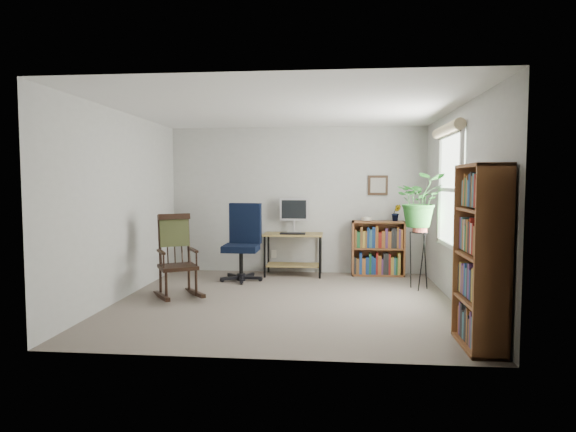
# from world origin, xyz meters

# --- Properties ---
(floor) EXTENTS (4.20, 4.00, 0.00)m
(floor) POSITION_xyz_m (0.00, 0.00, 0.00)
(floor) COLOR slate
(floor) RESTS_ON ground
(ceiling) EXTENTS (4.20, 4.00, 0.00)m
(ceiling) POSITION_xyz_m (0.00, 0.00, 2.40)
(ceiling) COLOR silver
(ceiling) RESTS_ON ground
(wall_back) EXTENTS (4.20, 0.00, 2.40)m
(wall_back) POSITION_xyz_m (0.00, 2.00, 1.20)
(wall_back) COLOR #B0B1AC
(wall_back) RESTS_ON ground
(wall_front) EXTENTS (4.20, 0.00, 2.40)m
(wall_front) POSITION_xyz_m (0.00, -2.00, 1.20)
(wall_front) COLOR #B0B1AC
(wall_front) RESTS_ON ground
(wall_left) EXTENTS (0.00, 4.00, 2.40)m
(wall_left) POSITION_xyz_m (-2.10, 0.00, 1.20)
(wall_left) COLOR #B0B1AC
(wall_left) RESTS_ON ground
(wall_right) EXTENTS (0.00, 4.00, 2.40)m
(wall_right) POSITION_xyz_m (2.10, 0.00, 1.20)
(wall_right) COLOR #B0B1AC
(wall_right) RESTS_ON ground
(window) EXTENTS (0.12, 1.20, 1.50)m
(window) POSITION_xyz_m (2.06, 0.30, 1.40)
(window) COLOR silver
(window) RESTS_ON wall_right
(desk) EXTENTS (0.94, 0.52, 0.68)m
(desk) POSITION_xyz_m (-0.04, 1.70, 0.34)
(desk) COLOR olive
(desk) RESTS_ON floor
(monitor) EXTENTS (0.46, 0.16, 0.56)m
(monitor) POSITION_xyz_m (-0.04, 1.84, 0.96)
(monitor) COLOR silver
(monitor) RESTS_ON desk
(keyboard) EXTENTS (0.40, 0.15, 0.02)m
(keyboard) POSITION_xyz_m (-0.04, 1.58, 0.69)
(keyboard) COLOR black
(keyboard) RESTS_ON desk
(office_chair) EXTENTS (0.72, 0.72, 1.19)m
(office_chair) POSITION_xyz_m (-0.80, 1.22, 0.60)
(office_chair) COLOR black
(office_chair) RESTS_ON floor
(rocking_chair) EXTENTS (0.97, 1.10, 1.10)m
(rocking_chair) POSITION_xyz_m (-1.41, 0.08, 0.55)
(rocking_chair) COLOR black
(rocking_chair) RESTS_ON floor
(low_bookshelf) EXTENTS (0.83, 0.28, 0.88)m
(low_bookshelf) POSITION_xyz_m (1.32, 1.82, 0.44)
(low_bookshelf) COLOR brown
(low_bookshelf) RESTS_ON floor
(tall_bookshelf) EXTENTS (0.31, 0.73, 1.66)m
(tall_bookshelf) POSITION_xyz_m (1.92, -1.51, 0.83)
(tall_bookshelf) COLOR brown
(tall_bookshelf) RESTS_ON floor
(plant_stand) EXTENTS (0.29, 0.29, 0.94)m
(plant_stand) POSITION_xyz_m (1.80, 0.86, 0.47)
(plant_stand) COLOR black
(plant_stand) RESTS_ON floor
(spider_plant) EXTENTS (1.69, 1.88, 1.46)m
(spider_plant) POSITION_xyz_m (1.80, 0.86, 1.60)
(spider_plant) COLOR #236523
(spider_plant) RESTS_ON plant_stand
(potted_plant_small) EXTENTS (0.13, 0.24, 0.11)m
(potted_plant_small) POSITION_xyz_m (1.60, 1.83, 0.93)
(potted_plant_small) COLOR #236523
(potted_plant_small) RESTS_ON low_bookshelf
(framed_picture) EXTENTS (0.32, 0.04, 0.32)m
(framed_picture) POSITION_xyz_m (1.32, 1.97, 1.45)
(framed_picture) COLOR black
(framed_picture) RESTS_ON wall_back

